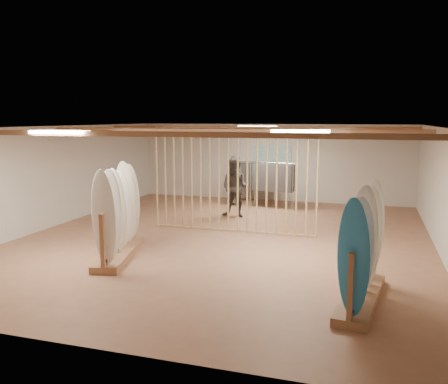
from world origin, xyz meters
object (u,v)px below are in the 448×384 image
(rack_left, at_px, (119,226))
(clothing_rack_b, at_px, (273,178))
(rack_right, at_px, (362,264))
(shopper_b, at_px, (235,184))
(shopper_a, at_px, (235,177))
(clothing_rack_a, at_px, (256,175))

(rack_left, height_order, clothing_rack_b, rack_left)
(rack_right, xyz_separation_m, clothing_rack_b, (-3.04, 7.74, 0.39))
(rack_left, bearing_deg, shopper_b, 60.94)
(rack_right, distance_m, shopper_b, 7.14)
(rack_left, bearing_deg, clothing_rack_b, 57.93)
(shopper_a, distance_m, shopper_b, 1.92)
(rack_left, relative_size, shopper_b, 1.24)
(clothing_rack_a, xyz_separation_m, clothing_rack_b, (0.81, -0.91, 0.05))
(clothing_rack_b, relative_size, shopper_a, 0.80)
(rack_right, xyz_separation_m, clothing_rack_a, (-3.85, 8.65, 0.33))
(clothing_rack_b, bearing_deg, shopper_a, -176.18)
(rack_left, height_order, rack_right, rack_left)
(clothing_rack_a, relative_size, shopper_b, 0.74)
(rack_right, bearing_deg, shopper_b, 130.02)
(rack_left, distance_m, shopper_a, 6.76)
(rack_right, height_order, shopper_b, shopper_b)
(clothing_rack_a, bearing_deg, shopper_b, -91.52)
(shopper_a, bearing_deg, clothing_rack_b, -164.81)
(rack_left, distance_m, shopper_b, 5.03)
(shopper_b, bearing_deg, rack_right, -53.69)
(clothing_rack_a, height_order, shopper_b, shopper_b)
(clothing_rack_a, xyz_separation_m, shopper_b, (-0.02, -2.66, 0.04))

